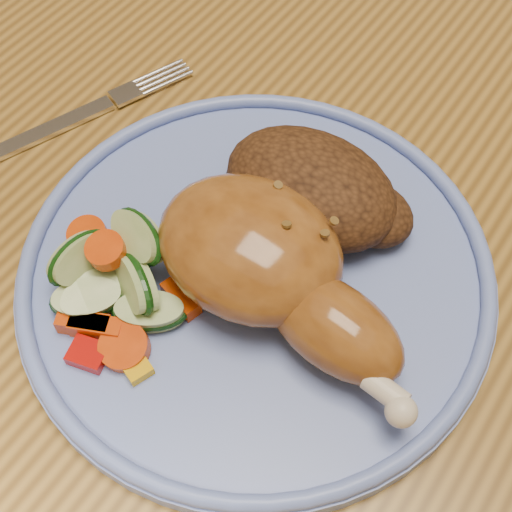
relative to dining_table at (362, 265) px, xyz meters
name	(u,v)px	position (x,y,z in m)	size (l,w,h in m)	color
ground	(308,491)	(0.00, 0.00, -0.67)	(4.00, 4.00, 0.00)	brown
dining_table	(362,265)	(0.00, 0.00, 0.00)	(0.90, 1.40, 0.75)	olive
plate	(256,274)	(-0.03, -0.10, 0.09)	(0.29, 0.29, 0.01)	#6379C5
plate_rim	(256,265)	(-0.03, -0.10, 0.10)	(0.29, 0.29, 0.01)	#6379C5
chicken_leg	(270,266)	(-0.02, -0.11, 0.12)	(0.18, 0.09, 0.06)	brown
rice_pilaf	(314,191)	(-0.03, -0.04, 0.11)	(0.12, 0.08, 0.05)	#432510
vegetable_pile	(113,283)	(-0.09, -0.16, 0.11)	(0.11, 0.10, 0.05)	#A50A05
fork	(72,119)	(-0.22, -0.06, 0.09)	(0.07, 0.15, 0.00)	silver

